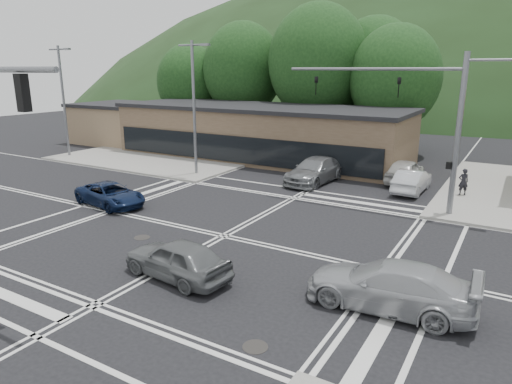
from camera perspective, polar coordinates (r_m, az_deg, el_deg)
The scene contains 20 objects.
ground at distance 20.49m, azimuth -4.07°, elevation -5.51°, with size 120.00×120.00×0.00m, color black.
sidewalk_nw at distance 40.86m, azimuth -9.51°, elevation 4.91°, with size 16.00×16.00×0.15m, color gray.
commercial_row at distance 38.18m, azimuth 0.48°, elevation 7.33°, with size 24.00×8.00×4.00m, color brown.
commercial_nw at distance 48.20m, azimuth -16.38°, elevation 8.12°, with size 8.00×7.00×3.60m, color #846B4F.
hill_north at distance 106.53m, azimuth 25.00°, elevation 9.92°, with size 252.00×126.00×140.00m, color #1E3317.
tree_n_a at distance 46.92m, azimuth -1.63°, elevation 15.09°, with size 8.00×8.00×11.75m.
tree_n_b at distance 43.20m, azimuth 7.74°, elevation 15.81°, with size 9.00×9.00×12.98m.
tree_n_c at distance 40.96m, azimuth 16.97°, elevation 13.53°, with size 7.60×7.60×10.87m.
tree_n_d at distance 49.60m, azimuth -8.30°, elevation 13.44°, with size 6.80×6.80×9.76m.
tree_n_e at distance 45.60m, azimuth 14.54°, elevation 14.62°, with size 8.40×8.40×11.98m.
streetlight_nw at distance 31.51m, azimuth -7.68°, elevation 11.10°, with size 2.50×0.25×9.00m.
streetlight_w at distance 41.22m, azimuth -22.92°, elevation 11.00°, with size 2.50×0.25×9.00m.
signal_mast_ne at distance 24.35m, azimuth 21.22°, elevation 9.11°, with size 11.65×0.30×8.00m.
car_blue_west at distance 25.99m, azimuth -17.76°, elevation -0.29°, with size 2.04×4.42×1.23m, color #0D1A3B.
car_grey_center at distance 16.53m, azimuth -9.82°, elevation -8.24°, with size 1.70×4.22×1.44m, color slate.
car_silver_east at distance 14.95m, azimuth 16.34°, elevation -11.15°, with size 2.10×5.16×1.50m, color #A1A4A8.
car_queue_a at distance 29.00m, azimuth 18.90°, elevation 1.34°, with size 1.47×4.22×1.39m, color #BABDC2.
car_queue_b at distance 31.22m, azimuth 18.13°, elevation 2.51°, with size 1.84×4.58×1.56m, color #B3B3AF.
car_northbound at distance 30.02m, azimuth 7.39°, elevation 2.70°, with size 2.23×5.48×1.59m, color slate.
pedestrian at distance 28.83m, azimuth 24.49°, elevation 1.17°, with size 0.56×0.37×1.55m, color black.
Camera 1 is at (10.97, -15.72, 7.23)m, focal length 32.00 mm.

